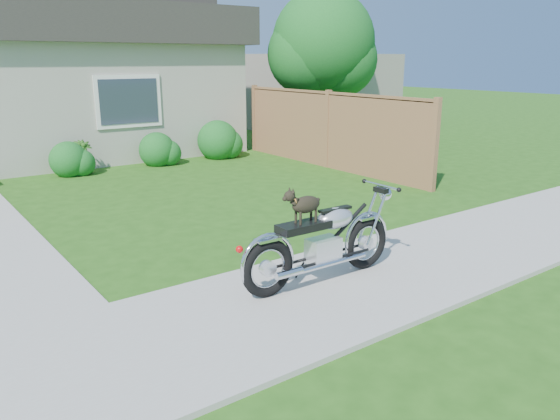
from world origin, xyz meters
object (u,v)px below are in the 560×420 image
object	(u,v)px
fence	(328,130)
potted_plant_right	(83,157)
tree_near	(328,47)
tree_far	(329,49)
motorcycle_with_dog	(323,240)

from	to	relation	value
fence	potted_plant_right	distance (m)	5.91
tree_near	potted_plant_right	xyz separation A→B (m)	(-7.26, 0.34, -2.56)
tree_far	tree_near	bearing A→B (deg)	-131.78
tree_near	potted_plant_right	world-z (taller)	tree_near
motorcycle_with_dog	potted_plant_right	bearing A→B (deg)	92.77
tree_far	motorcycle_with_dog	size ratio (longest dim) A/B	2.07
tree_far	motorcycle_with_dog	bearing A→B (deg)	-131.23
fence	motorcycle_with_dog	world-z (taller)	fence
tree_far	potted_plant_right	size ratio (longest dim) A/B	5.85
potted_plant_right	tree_near	bearing A→B (deg)	-2.69
fence	tree_far	xyz separation A→B (m)	(3.58, 4.13, 2.01)
fence	tree_near	size ratio (longest dim) A/B	1.44
fence	potted_plant_right	bearing A→B (deg)	151.60
tree_near	motorcycle_with_dog	xyz separation A→B (m)	(-7.00, -8.02, -2.40)
fence	tree_near	xyz separation A→B (m)	(2.08, 2.46, 2.01)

